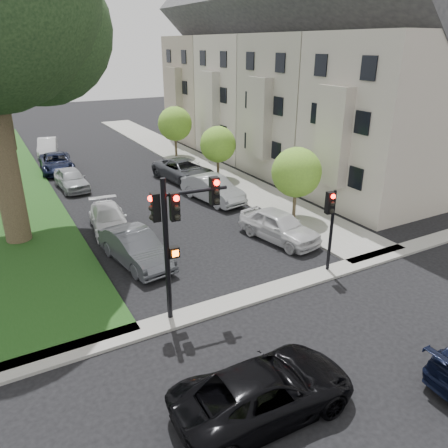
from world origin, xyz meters
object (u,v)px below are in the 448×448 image
small_tree_b (218,144)px  car_cross_near (265,390)px  car_parked_0 (279,226)px  car_parked_6 (109,219)px  car_parked_9 (48,147)px  traffic_signal_main (177,223)px  car_parked_1 (213,189)px  traffic_signal_secondary (330,217)px  small_tree_a (296,172)px  car_parked_8 (57,163)px  small_tree_c (175,124)px  car_parked_2 (184,170)px  car_parked_5 (136,248)px  car_parked_7 (71,179)px

small_tree_b → car_cross_near: size_ratio=0.76×
car_parked_0 → car_parked_6: bearing=131.4°
car_parked_9 → car_cross_near: bearing=-78.4°
traffic_signal_main → car_cross_near: 6.07m
car_parked_0 → car_parked_1: 6.95m
traffic_signal_secondary → car_parked_9: (-7.11, 29.16, -1.90)m
small_tree_a → car_cross_near: small_tree_a is taller
car_parked_1 → car_parked_8: size_ratio=0.95×
small_tree_c → car_parked_1: (-2.59, -11.91, -2.12)m
traffic_signal_main → traffic_signal_secondary: bearing=-0.4°
car_parked_6 → car_parked_9: car_parked_9 is taller
car_parked_0 → car_parked_8: size_ratio=0.90×
car_parked_2 → car_parked_5: bearing=-133.5°
car_cross_near → car_parked_7: size_ratio=1.21×
small_tree_b → car_parked_6: small_tree_b is taller
car_cross_near → car_parked_0: (6.98, 9.04, 0.07)m
car_parked_6 → small_tree_b: bearing=36.7°
small_tree_a → traffic_signal_secondary: 6.32m
small_tree_a → traffic_signal_main: traffic_signal_main is taller
small_tree_b → car_parked_8: size_ratio=0.77×
car_parked_2 → car_parked_9: 15.38m
car_parked_5 → small_tree_c: bearing=52.6°
car_parked_2 → car_parked_6: car_parked_2 is taller
traffic_signal_secondary → car_parked_5: bearing=145.0°
car_parked_6 → car_parked_8: size_ratio=0.87×
small_tree_b → traffic_signal_main: bearing=-122.9°
car_cross_near → car_parked_5: (-0.22, 10.12, 0.06)m
car_cross_near → car_parked_7: 22.93m
small_tree_b → small_tree_c: 7.82m
small_tree_a → car_parked_0: 3.69m
car_parked_5 → car_parked_8: (-0.42, 17.96, -0.06)m
car_parked_7 → car_parked_9: size_ratio=0.96×
traffic_signal_secondary → car_cross_near: size_ratio=0.73×
small_tree_c → car_parked_1: size_ratio=0.90×
traffic_signal_main → car_parked_9: bearing=90.4°
car_cross_near → car_parked_5: size_ratio=1.10×
car_parked_8 → car_parked_1: bearing=-54.1°
small_tree_a → car_parked_8: bearing=120.4°
car_parked_5 → car_parked_7: bearing=82.4°
small_tree_a → car_parked_8: (-10.06, 17.11, -2.06)m
small_tree_a → small_tree_b: bearing=90.0°
car_parked_6 → car_parked_1: bearing=18.4°
car_parked_0 → car_parked_8: (-7.62, 19.04, -0.07)m
car_parked_2 → car_parked_9: size_ratio=1.27×
traffic_signal_main → car_parked_7: bearing=91.2°
car_parked_5 → traffic_signal_main: bearing=-98.3°
small_tree_c → car_parked_9: small_tree_c is taller
small_tree_a → car_parked_1: 5.99m
small_tree_c → car_parked_2: size_ratio=0.78×
car_parked_8 → small_tree_c: bearing=3.2°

